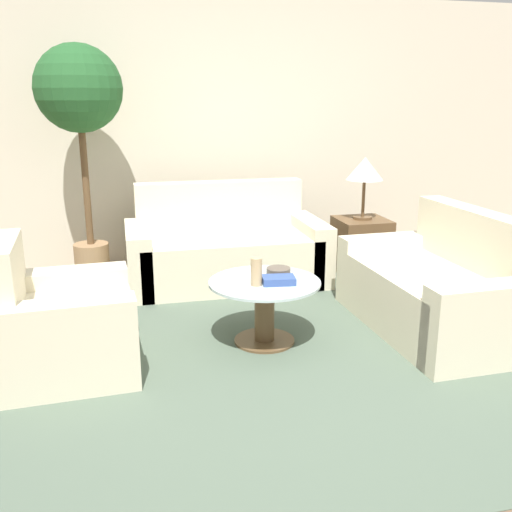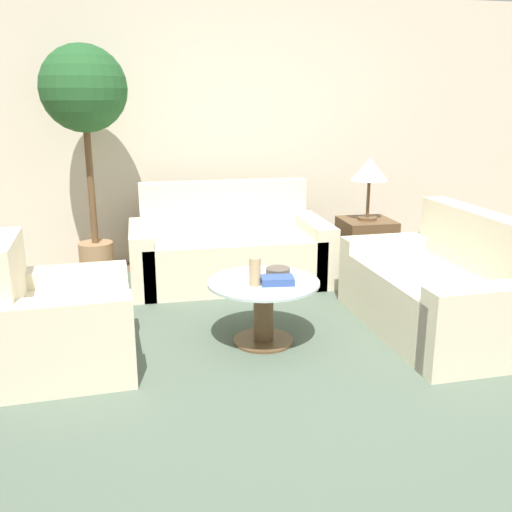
{
  "view_description": "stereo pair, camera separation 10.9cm",
  "coord_description": "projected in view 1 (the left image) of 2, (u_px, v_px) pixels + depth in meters",
  "views": [
    {
      "loc": [
        -1.01,
        -2.68,
        1.63
      ],
      "look_at": [
        -0.11,
        1.1,
        0.55
      ],
      "focal_mm": 40.0,
      "sensor_mm": 36.0,
      "label": 1
    },
    {
      "loc": [
        -0.9,
        -2.71,
        1.63
      ],
      "look_at": [
        -0.11,
        1.1,
        0.55
      ],
      "focal_mm": 40.0,
      "sensor_mm": 36.0,
      "label": 2
    }
  ],
  "objects": [
    {
      "name": "coffee_table",
      "position": [
        265.0,
        303.0,
        3.87
      ],
      "size": [
        0.76,
        0.76,
        0.44
      ],
      "color": "brown",
      "rests_on": "ground_plane"
    },
    {
      "name": "bowl",
      "position": [
        278.0,
        272.0,
        3.92
      ],
      "size": [
        0.17,
        0.17,
        0.06
      ],
      "color": "brown",
      "rests_on": "coffee_table"
    },
    {
      "name": "wall_back",
      "position": [
        221.0,
        132.0,
        5.72
      ],
      "size": [
        10.0,
        0.06,
        2.6
      ],
      "color": "beige",
      "rests_on": "ground_plane"
    },
    {
      "name": "armchair",
      "position": [
        55.0,
        328.0,
        3.46
      ],
      "size": [
        0.86,
        0.89,
        0.84
      ],
      "rotation": [
        0.0,
        0.0,
        1.63
      ],
      "color": "beige",
      "rests_on": "ground_plane"
    },
    {
      "name": "book_stack",
      "position": [
        279.0,
        280.0,
        3.77
      ],
      "size": [
        0.23,
        0.17,
        0.05
      ],
      "rotation": [
        0.0,
        0.0,
        -0.12
      ],
      "color": "#334C8C",
      "rests_on": "coffee_table"
    },
    {
      "name": "ground_plane",
      "position": [
        320.0,
        401.0,
        3.18
      ],
      "size": [
        14.0,
        14.0,
        0.0
      ],
      "primitive_type": "plane",
      "color": "brown"
    },
    {
      "name": "potted_plant",
      "position": [
        80.0,
        105.0,
        4.78
      ],
      "size": [
        0.73,
        0.73,
        2.07
      ],
      "color": "#93704C",
      "rests_on": "ground_plane"
    },
    {
      "name": "sofa_main",
      "position": [
        225.0,
        250.0,
        5.21
      ],
      "size": [
        1.76,
        0.88,
        0.88
      ],
      "color": "beige",
      "rests_on": "ground_plane"
    },
    {
      "name": "loveseat",
      "position": [
        441.0,
        291.0,
        4.12
      ],
      "size": [
        0.88,
        1.52,
        0.86
      ],
      "rotation": [
        0.0,
        0.0,
        -1.54
      ],
      "color": "beige",
      "rests_on": "ground_plane"
    },
    {
      "name": "table_lamp",
      "position": [
        365.0,
        170.0,
        5.26
      ],
      "size": [
        0.34,
        0.34,
        0.58
      ],
      "color": "brown",
      "rests_on": "side_table"
    },
    {
      "name": "rug",
      "position": [
        264.0,
        341.0,
        3.94
      ],
      "size": [
        3.56,
        3.7,
        0.01
      ],
      "color": "#4C5B4C",
      "rests_on": "ground_plane"
    },
    {
      "name": "side_table",
      "position": [
        361.0,
        246.0,
        5.45
      ],
      "size": [
        0.47,
        0.47,
        0.53
      ],
      "color": "brown",
      "rests_on": "ground_plane"
    },
    {
      "name": "vase",
      "position": [
        256.0,
        272.0,
        3.72
      ],
      "size": [
        0.08,
        0.08,
        0.19
      ],
      "color": "tan",
      "rests_on": "coffee_table"
    }
  ]
}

